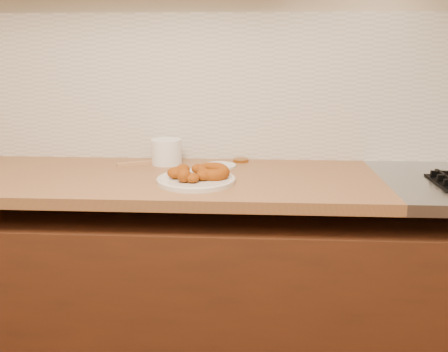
% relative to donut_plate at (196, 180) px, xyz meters
% --- Properties ---
extents(wall_back, '(4.00, 0.02, 2.70)m').
position_rel_donut_plate_xyz_m(wall_back, '(0.17, 0.40, 0.44)').
color(wall_back, '#C3B091').
rests_on(wall_back, ground).
extents(base_cabinet, '(3.60, 0.60, 0.77)m').
position_rel_donut_plate_xyz_m(base_cabinet, '(0.17, 0.09, -0.52)').
color(base_cabinet, '#492210').
rests_on(base_cabinet, floor).
extents(butcher_block, '(2.30, 0.62, 0.04)m').
position_rel_donut_plate_xyz_m(butcher_block, '(-0.48, 0.09, -0.03)').
color(butcher_block, '#9A633B').
rests_on(butcher_block, base_cabinet).
extents(backsplash, '(3.60, 0.02, 0.60)m').
position_rel_donut_plate_xyz_m(backsplash, '(0.17, 0.39, 0.29)').
color(backsplash, beige).
rests_on(backsplash, wall_back).
extents(donut_plate, '(0.28, 0.28, 0.02)m').
position_rel_donut_plate_xyz_m(donut_plate, '(0.00, 0.00, 0.00)').
color(donut_plate, beige).
rests_on(donut_plate, butcher_block).
extents(ring_donut, '(0.17, 0.17, 0.05)m').
position_rel_donut_plate_xyz_m(ring_donut, '(0.06, 0.01, 0.03)').
color(ring_donut, '#8D4707').
rests_on(ring_donut, donut_plate).
extents(fried_dough_chunks, '(0.17, 0.18, 0.05)m').
position_rel_donut_plate_xyz_m(fried_dough_chunks, '(-0.03, -0.01, 0.03)').
color(fried_dough_chunks, '#8D4707').
rests_on(fried_dough_chunks, donut_plate).
extents(plastic_tub, '(0.13, 0.13, 0.10)m').
position_rel_donut_plate_xyz_m(plastic_tub, '(-0.15, 0.28, 0.04)').
color(plastic_tub, white).
rests_on(plastic_tub, butcher_block).
extents(tub_lid, '(0.16, 0.16, 0.01)m').
position_rel_donut_plate_xyz_m(tub_lid, '(0.07, 0.24, -0.00)').
color(tub_lid, white).
rests_on(tub_lid, butcher_block).
extents(brass_jar_lid, '(0.07, 0.07, 0.01)m').
position_rel_donut_plate_xyz_m(brass_jar_lid, '(0.15, 0.34, -0.00)').
color(brass_jar_lid, '#A76D2B').
rests_on(brass_jar_lid, butcher_block).
extents(wooden_utensil, '(0.16, 0.09, 0.01)m').
position_rel_donut_plate_xyz_m(wooden_utensil, '(-0.27, 0.25, -0.00)').
color(wooden_utensil, '#A87A4D').
rests_on(wooden_utensil, butcher_block).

